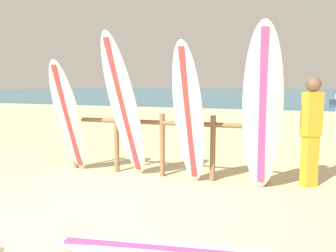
{
  "coord_description": "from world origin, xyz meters",
  "views": [
    {
      "loc": [
        2.42,
        -3.03,
        1.62
      ],
      "look_at": [
        0.44,
        2.64,
        0.85
      ],
      "focal_mm": 35.89,
      "sensor_mm": 36.0,
      "label": 1
    }
  ],
  "objects_px": {
    "beachgoer_standing": "(311,127)",
    "surfboard_leaning_far_left": "(69,118)",
    "surfboard_rack": "(162,138)",
    "surfboard_leaning_center": "(263,110)",
    "surfboard_leaning_center_left": "(189,116)",
    "surfboard_leaning_left": "(124,108)"
  },
  "relations": [
    {
      "from": "beachgoer_standing",
      "to": "surfboard_leaning_far_left",
      "type": "bearing_deg",
      "value": -171.2
    },
    {
      "from": "surfboard_rack",
      "to": "surfboard_leaning_center",
      "type": "bearing_deg",
      "value": -12.23
    },
    {
      "from": "surfboard_leaning_far_left",
      "to": "surfboard_leaning_center_left",
      "type": "relative_size",
      "value": 0.9
    },
    {
      "from": "surfboard_leaning_center",
      "to": "beachgoer_standing",
      "type": "bearing_deg",
      "value": 39.72
    },
    {
      "from": "surfboard_leaning_center",
      "to": "beachgoer_standing",
      "type": "xyz_separation_m",
      "value": [
        0.7,
        0.58,
        -0.29
      ]
    },
    {
      "from": "surfboard_leaning_center_left",
      "to": "beachgoer_standing",
      "type": "relative_size",
      "value": 1.3
    },
    {
      "from": "surfboard_leaning_center_left",
      "to": "surfboard_rack",
      "type": "bearing_deg",
      "value": 143.17
    },
    {
      "from": "surfboard_leaning_far_left",
      "to": "beachgoer_standing",
      "type": "bearing_deg",
      "value": 8.8
    },
    {
      "from": "surfboard_leaning_left",
      "to": "beachgoer_standing",
      "type": "distance_m",
      "value": 2.96
    },
    {
      "from": "surfboard_leaning_left",
      "to": "surfboard_leaning_center_left",
      "type": "relative_size",
      "value": 1.08
    },
    {
      "from": "surfboard_leaning_far_left",
      "to": "beachgoer_standing",
      "type": "distance_m",
      "value": 4.04
    },
    {
      "from": "surfboard_leaning_left",
      "to": "surfboard_leaning_center",
      "type": "xyz_separation_m",
      "value": [
        2.18,
        0.07,
        0.03
      ]
    },
    {
      "from": "surfboard_leaning_center_left",
      "to": "beachgoer_standing",
      "type": "height_order",
      "value": "surfboard_leaning_center_left"
    },
    {
      "from": "surfboard_rack",
      "to": "surfboard_leaning_left",
      "type": "distance_m",
      "value": 0.84
    },
    {
      "from": "surfboard_leaning_far_left",
      "to": "surfboard_leaning_center",
      "type": "height_order",
      "value": "surfboard_leaning_center"
    },
    {
      "from": "surfboard_rack",
      "to": "beachgoer_standing",
      "type": "relative_size",
      "value": 2.12
    },
    {
      "from": "surfboard_rack",
      "to": "surfboard_leaning_center_left",
      "type": "relative_size",
      "value": 1.63
    },
    {
      "from": "surfboard_leaning_center_left",
      "to": "surfboard_leaning_center",
      "type": "xyz_separation_m",
      "value": [
        1.08,
        0.08,
        0.12
      ]
    },
    {
      "from": "surfboard_leaning_center_left",
      "to": "surfboard_leaning_center",
      "type": "relative_size",
      "value": 0.9
    },
    {
      "from": "surfboard_rack",
      "to": "beachgoer_standing",
      "type": "xyz_separation_m",
      "value": [
        2.38,
        0.22,
        0.26
      ]
    },
    {
      "from": "surfboard_rack",
      "to": "surfboard_leaning_center",
      "type": "distance_m",
      "value": 1.8
    },
    {
      "from": "surfboard_leaning_center_left",
      "to": "surfboard_leaning_center",
      "type": "distance_m",
      "value": 1.09
    }
  ]
}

